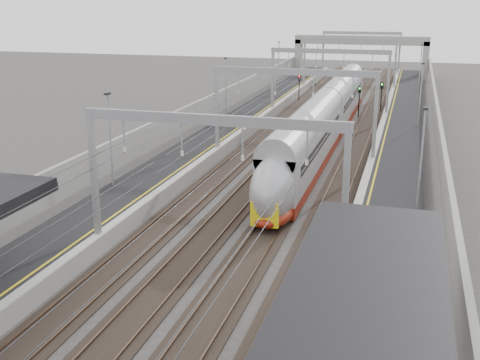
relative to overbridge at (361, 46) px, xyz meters
The scene contains 11 objects.
platform_left 55.79m from the overbridge, 98.28° to the right, with size 4.00×120.00×1.00m, color black.
platform_right 55.79m from the overbridge, 81.72° to the right, with size 4.00×120.00×1.00m, color black.
tracks 55.25m from the overbridge, 90.00° to the right, with size 11.40×140.00×0.20m.
overhead_line 48.39m from the overbridge, 90.00° to the right, with size 13.00×140.00×6.60m.
overbridge is the anchor object (origin of this frame).
wall_left 56.25m from the overbridge, 101.51° to the right, with size 0.30×120.00×3.20m, color gray.
wall_right 56.25m from the overbridge, 78.49° to the right, with size 0.30×120.00×3.20m, color gray.
train 52.04m from the overbridge, 88.34° to the right, with size 2.55×46.47×4.04m.
signal_green 28.13m from the overbridge, 100.71° to the right, with size 0.32×0.32×3.48m.
signal_red_near 36.40m from the overbridge, 84.94° to the right, with size 0.32×0.32×3.48m.
signal_red_far 32.74m from the overbridge, 80.47° to the right, with size 0.32×0.32×3.48m.
Camera 1 is at (8.82, -3.94, 12.68)m, focal length 45.00 mm.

